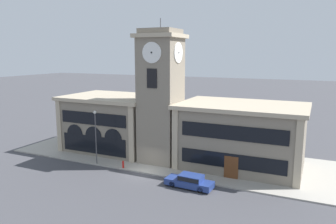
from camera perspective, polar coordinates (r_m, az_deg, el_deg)
name	(u,v)px	position (r m, az deg, el deg)	size (l,w,h in m)	color
ground_plane	(143,174)	(37.35, -4.45, -10.64)	(300.00, 300.00, 0.00)	#424247
sidewalk_kerb	(168,156)	(42.93, -0.06, -7.71)	(40.52, 13.35, 0.15)	#A39E93
clock_tower	(161,97)	(39.43, -1.26, 2.63)	(5.14, 5.14, 17.27)	gray
town_hall_left_wing	(113,122)	(46.27, -9.57, -1.78)	(12.69, 9.55, 7.54)	gray
town_hall_right_wing	(241,136)	(39.25, 12.64, -4.03)	(14.44, 9.55, 7.53)	gray
parked_car_near	(190,181)	(33.45, 3.83, -11.87)	(4.92, 1.96, 1.35)	navy
street_lamp	(96,130)	(39.81, -12.51, -3.05)	(0.36, 0.36, 6.46)	#4C4C51
fire_hydrant	(123,164)	(38.76, -7.83, -9.03)	(0.22, 0.22, 0.87)	red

